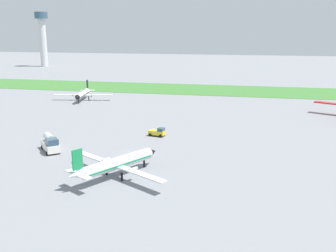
{
  "coord_description": "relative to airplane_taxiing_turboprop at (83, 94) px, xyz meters",
  "views": [
    {
      "loc": [
        21.08,
        -67.69,
        23.27
      ],
      "look_at": [
        4.1,
        11.82,
        3.0
      ],
      "focal_mm": 41.77,
      "sensor_mm": 36.0,
      "label": 1
    }
  ],
  "objects": [
    {
      "name": "ground_plane",
      "position": [
        33.73,
        -52.61,
        -2.17
      ],
      "size": [
        600.0,
        600.0,
        0.0
      ],
      "primitive_type": "plane",
      "color": "gray"
    },
    {
      "name": "grass_taxiway_strip",
      "position": [
        33.73,
        31.69,
        -2.13
      ],
      "size": [
        360.0,
        28.0,
        0.08
      ],
      "primitive_type": "cube",
      "color": "#3D7533",
      "rests_on": "ground_plane"
    },
    {
      "name": "airplane_taxiing_turboprop",
      "position": [
        0.0,
        0.0,
        0.0
      ],
      "size": [
        19.69,
        16.93,
        5.93
      ],
      "rotation": [
        0.0,
        0.0,
        4.89
      ],
      "color": "white",
      "rests_on": "ground_plane"
    },
    {
      "name": "airplane_foreground_turboprop",
      "position": [
        34.33,
        -64.02,
        0.14
      ],
      "size": [
        18.83,
        16.42,
        6.32
      ],
      "rotation": [
        0.0,
        0.0,
        1.04
      ],
      "color": "silver",
      "rests_on": "ground_plane"
    },
    {
      "name": "pushback_tug_near_gate",
      "position": [
        35.02,
        -38.55,
        -1.26
      ],
      "size": [
        3.89,
        2.67,
        1.95
      ],
      "rotation": [
        0.0,
        0.0,
        6.08
      ],
      "color": "yellow",
      "rests_on": "ground_plane"
    },
    {
      "name": "fuel_truck_midfield",
      "position": [
        17.1,
        -53.7,
        -0.59
      ],
      "size": [
        6.08,
        6.48,
        3.29
      ],
      "rotation": [
        0.0,
        0.0,
        5.43
      ],
      "color": "white",
      "rests_on": "ground_plane"
    },
    {
      "name": "control_tower",
      "position": [
        -74.42,
        108.45,
        17.72
      ],
      "size": [
        8.0,
        8.0,
        33.42
      ],
      "color": "silver",
      "rests_on": "ground_plane"
    }
  ]
}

